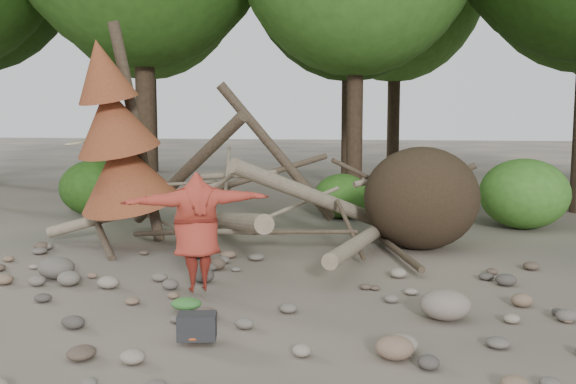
# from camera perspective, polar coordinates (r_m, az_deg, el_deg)

# --- Properties ---
(ground) EXTENTS (120.00, 120.00, 0.00)m
(ground) POSITION_cam_1_polar(r_m,az_deg,el_deg) (8.77, -4.71, -10.22)
(ground) COLOR #514C44
(ground) RESTS_ON ground
(deadfall_pile) EXTENTS (8.55, 5.24, 3.30)m
(deadfall_pile) POSITION_cam_1_polar(r_m,az_deg,el_deg) (12.47, 9.12, -0.71)
(deadfall_pile) COLOR #332619
(deadfall_pile) RESTS_ON ground
(dead_conifer) EXTENTS (2.06, 2.16, 4.35)m
(dead_conifer) POSITION_cam_1_polar(r_m,az_deg,el_deg) (12.62, -14.87, 4.53)
(dead_conifer) COLOR #4C3F30
(dead_conifer) RESTS_ON ground
(bush_left) EXTENTS (1.80, 1.80, 1.44)m
(bush_left) POSITION_cam_1_polar(r_m,az_deg,el_deg) (17.20, -16.75, 0.37)
(bush_left) COLOR #275216
(bush_left) RESTS_ON ground
(bush_mid) EXTENTS (1.40, 1.40, 1.12)m
(bush_mid) POSITION_cam_1_polar(r_m,az_deg,el_deg) (16.11, 4.83, -0.36)
(bush_mid) COLOR #33691E
(bush_mid) RESTS_ON ground
(bush_right) EXTENTS (2.00, 2.00, 1.60)m
(bush_right) POSITION_cam_1_polar(r_m,az_deg,el_deg) (15.51, 20.25, -0.14)
(bush_right) COLOR #407C26
(bush_right) RESTS_ON ground
(frisbee_thrower) EXTENTS (3.14, 1.48, 2.13)m
(frisbee_thrower) POSITION_cam_1_polar(r_m,az_deg,el_deg) (9.19, -8.12, -3.50)
(frisbee_thrower) COLOR #9E3023
(frisbee_thrower) RESTS_ON ground
(backpack) EXTENTS (0.48, 0.37, 0.29)m
(backpack) POSITION_cam_1_polar(r_m,az_deg,el_deg) (7.48, -8.08, -12.16)
(backpack) COLOR black
(backpack) RESTS_ON ground
(cloth_green) EXTENTS (0.40, 0.34, 0.15)m
(cloth_green) POSITION_cam_1_polar(r_m,az_deg,el_deg) (8.61, -9.03, -10.09)
(cloth_green) COLOR #326D2B
(cloth_green) RESTS_ON ground
(cloth_orange) EXTENTS (0.26, 0.22, 0.10)m
(cloth_orange) POSITION_cam_1_polar(r_m,az_deg,el_deg) (7.48, -8.48, -12.95)
(cloth_orange) COLOR #A7401C
(cloth_orange) RESTS_ON ground
(boulder_front_right) EXTENTS (0.42, 0.37, 0.25)m
(boulder_front_right) POSITION_cam_1_polar(r_m,az_deg,el_deg) (7.07, 9.46, -13.50)
(boulder_front_right) COLOR #806450
(boulder_front_right) RESTS_ON ground
(boulder_mid_right) EXTENTS (0.64, 0.58, 0.39)m
(boulder_mid_right) POSITION_cam_1_polar(r_m,az_deg,el_deg) (8.45, 13.81, -9.70)
(boulder_mid_right) COLOR gray
(boulder_mid_right) RESTS_ON ground
(boulder_mid_left) EXTENTS (0.58, 0.52, 0.35)m
(boulder_mid_left) POSITION_cam_1_polar(r_m,az_deg,el_deg) (10.84, -19.90, -6.36)
(boulder_mid_left) COLOR #605950
(boulder_mid_left) RESTS_ON ground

